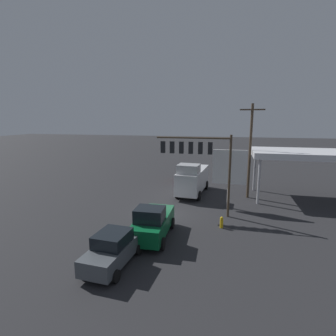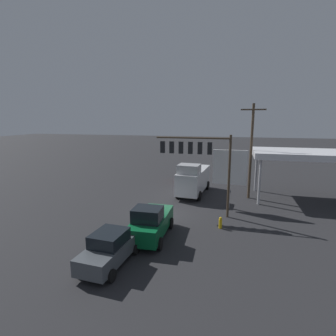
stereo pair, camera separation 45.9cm
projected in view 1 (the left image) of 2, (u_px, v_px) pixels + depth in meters
name	position (u px, v px, depth m)	size (l,w,h in m)	color
ground_plane	(163.00, 213.00, 22.80)	(200.00, 200.00, 0.00)	#262628
traffic_signal_assembly	(197.00, 153.00, 21.67)	(6.22, 0.43, 6.84)	#473828
utility_pole	(250.00, 149.00, 26.39)	(2.40, 0.26, 9.57)	#473828
gas_station_canopy	(313.00, 155.00, 25.69)	(11.58, 6.24, 4.98)	silver
price_sign	(230.00, 168.00, 23.52)	(3.01, 0.27, 5.37)	#B7B7BC
pickup_parked	(153.00, 222.00, 17.89)	(2.41, 5.27, 2.40)	#0C592D
delivery_truck	(193.00, 179.00, 28.31)	(2.96, 6.96, 3.58)	silver
hatchback_crossing	(186.00, 174.00, 34.37)	(2.07, 3.86, 1.97)	maroon
sedan_waiting	(113.00, 249.00, 14.59)	(2.27, 4.50, 1.93)	#474C51
fire_hydrant	(222.00, 222.00, 19.65)	(0.24, 0.24, 0.88)	gold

